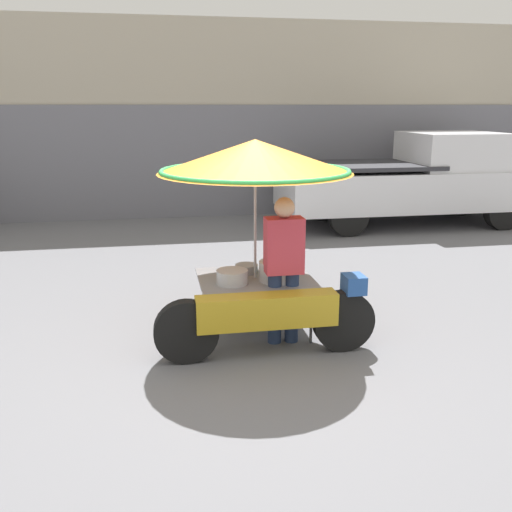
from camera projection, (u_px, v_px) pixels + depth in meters
name	position (u px, v px, depth m)	size (l,w,h in m)	color
ground_plane	(256.00, 356.00, 5.60)	(36.00, 36.00, 0.00)	slate
shopfront_building	(190.00, 120.00, 13.07)	(28.00, 2.06, 4.16)	#B2A893
vendor_motorcycle_cart	(257.00, 185.00, 5.74)	(2.18, 1.99, 2.06)	black
vendor_person	(284.00, 264.00, 5.73)	(0.38, 0.22, 1.52)	navy
pickup_truck	(418.00, 180.00, 11.61)	(5.34, 1.88, 1.86)	black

